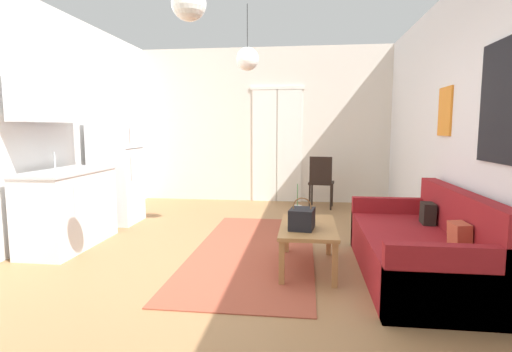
# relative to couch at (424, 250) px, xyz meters

# --- Properties ---
(ground_plane) EXTENTS (5.28, 8.32, 0.10)m
(ground_plane) POSITION_rel_couch_xyz_m (-1.91, -0.08, -0.31)
(ground_plane) COLOR #996D44
(wall_back) EXTENTS (4.88, 0.13, 2.89)m
(wall_back) POSITION_rel_couch_xyz_m (-1.90, 3.83, 1.17)
(wall_back) COLOR silver
(wall_back) RESTS_ON ground_plane
(wall_right) EXTENTS (0.12, 7.92, 2.89)m
(wall_right) POSITION_rel_couch_xyz_m (0.48, -0.08, 1.18)
(wall_right) COLOR silver
(wall_right) RESTS_ON ground_plane
(area_rug) EXTENTS (1.33, 3.15, 0.01)m
(area_rug) POSITION_rel_couch_xyz_m (-1.67, 0.61, -0.26)
(area_rug) COLOR #9E4733
(area_rug) RESTS_ON ground_plane
(couch) EXTENTS (0.93, 2.00, 0.82)m
(couch) POSITION_rel_couch_xyz_m (0.00, 0.00, 0.00)
(couch) COLOR maroon
(couch) RESTS_ON ground_plane
(coffee_table) EXTENTS (0.54, 1.02, 0.44)m
(coffee_table) POSITION_rel_couch_xyz_m (-1.07, 0.13, 0.12)
(coffee_table) COLOR #A87542
(coffee_table) RESTS_ON ground_plane
(bamboo_vase) EXTENTS (0.09, 0.09, 0.40)m
(bamboo_vase) POSITION_rel_couch_xyz_m (-1.18, 0.21, 0.27)
(bamboo_vase) COLOR beige
(bamboo_vase) RESTS_ON coffee_table
(handbag) EXTENTS (0.26, 0.30, 0.30)m
(handbag) POSITION_rel_couch_xyz_m (-1.13, -0.03, 0.28)
(handbag) COLOR black
(handbag) RESTS_ON coffee_table
(refrigerator) EXTENTS (0.62, 0.63, 1.56)m
(refrigerator) POSITION_rel_couch_xyz_m (-3.85, 1.74, 0.52)
(refrigerator) COLOR white
(refrigerator) RESTS_ON ground_plane
(kitchen_counter) EXTENTS (0.59, 1.29, 2.07)m
(kitchen_counter) POSITION_rel_couch_xyz_m (-3.89, 0.53, 0.53)
(kitchen_counter) COLOR silver
(kitchen_counter) RESTS_ON ground_plane
(accent_chair) EXTENTS (0.47, 0.45, 0.91)m
(accent_chair) POSITION_rel_couch_xyz_m (-0.83, 3.15, 0.25)
(accent_chair) COLOR black
(accent_chair) RESTS_ON ground_plane
(pendant_lamp_near) EXTENTS (0.26, 0.26, 0.71)m
(pendant_lamp_near) POSITION_rel_couch_xyz_m (-1.99, -0.75, 2.05)
(pendant_lamp_near) COLOR black
(pendant_lamp_far) EXTENTS (0.28, 0.28, 0.79)m
(pendant_lamp_far) POSITION_rel_couch_xyz_m (-1.83, 1.22, 1.97)
(pendant_lamp_far) COLOR black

